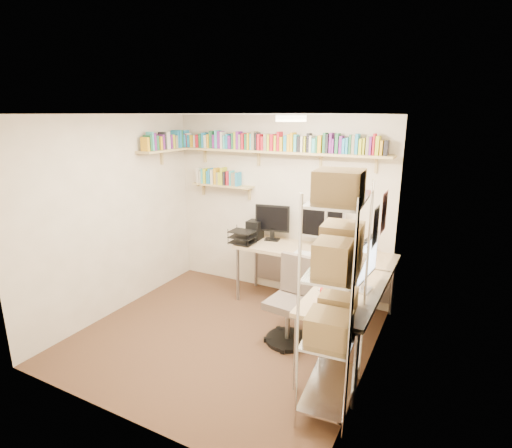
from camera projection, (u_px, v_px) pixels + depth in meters
The scene contains 6 objects.
ground at pixel (224, 336), 4.65m from camera, with size 3.20×3.20×0.00m, color #4B2920.
room_shell at pixel (221, 207), 4.24m from camera, with size 3.24×3.04×2.52m.
wall_shelves at pixel (245, 151), 5.42m from camera, with size 3.12×1.09×0.80m.
corner_desk at pixel (310, 258), 4.92m from camera, with size 2.14×2.05×1.39m.
office_chair at pixel (291, 307), 4.48m from camera, with size 0.52×0.52×0.98m.
wire_rack at pixel (336, 270), 3.26m from camera, with size 0.49×0.88×2.10m.
Camera 1 is at (2.23, -3.51, 2.49)m, focal length 28.00 mm.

